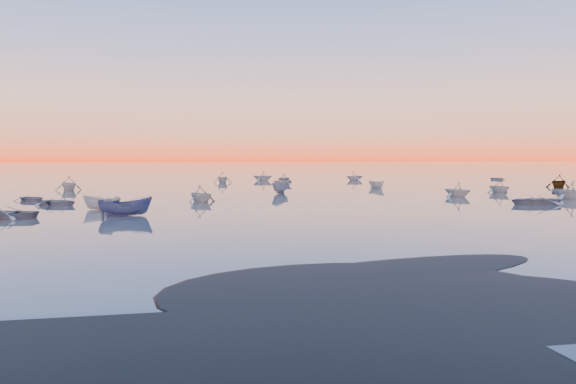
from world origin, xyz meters
name	(u,v)px	position (x,y,z in m)	size (l,w,h in m)	color
ground	(233,177)	(0.00, 100.00, 0.00)	(600.00, 600.00, 0.00)	#6C605A
mud_lobes	(513,280)	(0.00, -1.00, 0.01)	(140.00, 6.00, 0.07)	black
moored_fleet	(269,190)	(0.00, 53.00, 0.00)	(124.00, 58.00, 1.20)	silver
boat_near_left	(32,201)	(-25.83, 39.95, 0.00)	(3.60, 1.50, 0.90)	gray
boat_near_center	(126,216)	(-15.59, 24.00, 0.00)	(3.96, 1.68, 1.37)	#3C4973
boat_near_right	(499,193)	(26.44, 42.44, 0.00)	(3.49, 1.57, 1.22)	silver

